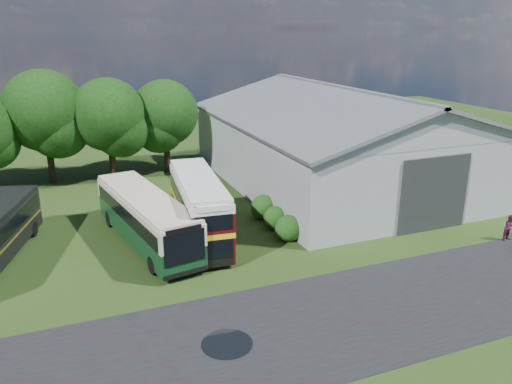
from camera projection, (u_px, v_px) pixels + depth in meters
name	position (u px, v px, depth m)	size (l,w,h in m)	color
ground	(237.00, 303.00, 24.22)	(120.00, 120.00, 0.00)	#203410
asphalt_road	(321.00, 322.00, 22.63)	(60.00, 8.00, 0.02)	black
puddle	(227.00, 344.00, 21.04)	(2.20, 2.20, 0.01)	black
storage_shed	(339.00, 134.00, 42.31)	(18.80, 24.80, 8.15)	gray
tree_mid	(44.00, 111.00, 41.33)	(6.80, 6.80, 9.60)	black
tree_right_a	(108.00, 115.00, 42.37)	(6.26, 6.26, 8.83)	black
tree_right_b	(165.00, 113.00, 44.92)	(5.98, 5.98, 8.45)	black
shrub_front	(288.00, 240.00, 31.48)	(1.70, 1.70, 1.70)	#194714
shrub_mid	(275.00, 228.00, 33.25)	(1.60, 1.60, 1.60)	#194714
shrub_back	(264.00, 218.00, 35.01)	(1.80, 1.80, 1.80)	#194714
bus_green_single	(146.00, 218.00, 30.41)	(4.63, 11.76, 3.16)	black
bus_maroon_double	(199.00, 209.00, 30.98)	(3.37, 9.69, 4.08)	black
visitor_b	(510.00, 228.00, 31.10)	(0.81, 0.63, 1.67)	#42152F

